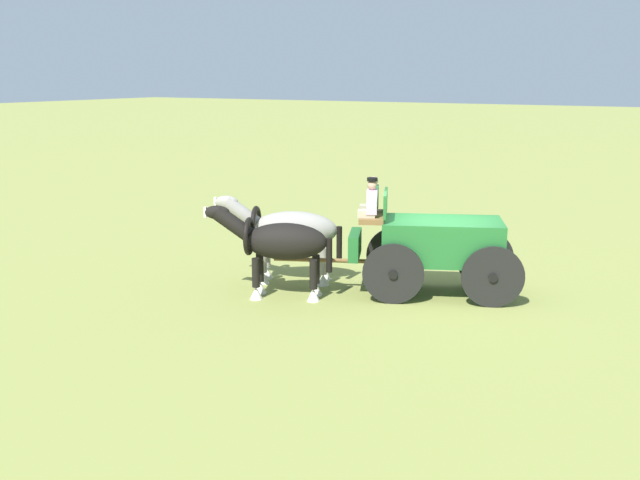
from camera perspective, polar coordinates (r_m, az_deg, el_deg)
ground_plane at (r=17.45m, az=9.40°, el=-4.21°), size 220.00×220.00×0.00m
show_wagon at (r=17.12m, az=8.99°, el=-0.20°), size 5.68×3.17×2.80m
draft_horse_near at (r=16.70m, az=-3.23°, el=-0.28°), size 2.84×1.64×2.14m
draft_horse_off at (r=17.95m, az=-2.50°, el=0.71°), size 3.05×1.75×2.15m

